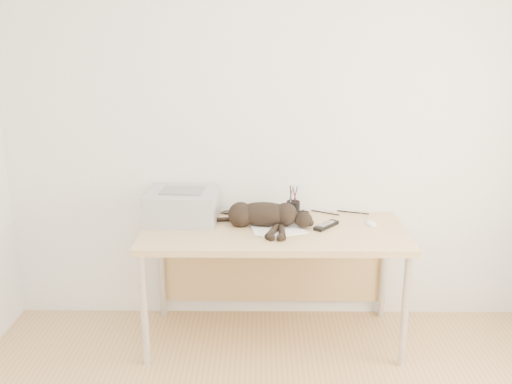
{
  "coord_description": "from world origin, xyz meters",
  "views": [
    {
      "loc": [
        -0.08,
        -1.86,
        1.91
      ],
      "look_at": [
        -0.11,
        1.34,
        0.99
      ],
      "focal_mm": 40.0,
      "sensor_mm": 36.0,
      "label": 1
    }
  ],
  "objects_px": {
    "cat": "(261,216)",
    "mouse": "(371,222)",
    "mug": "(276,212)",
    "printer": "(183,206)",
    "desk": "(273,245)",
    "pen_cup": "(293,210)"
  },
  "relations": [
    {
      "from": "printer",
      "to": "mug",
      "type": "bearing_deg",
      "value": 4.92
    },
    {
      "from": "printer",
      "to": "cat",
      "type": "xyz_separation_m",
      "value": [
        0.49,
        -0.1,
        -0.03
      ]
    },
    {
      "from": "desk",
      "to": "cat",
      "type": "bearing_deg",
      "value": -157.48
    },
    {
      "from": "mug",
      "to": "pen_cup",
      "type": "relative_size",
      "value": 0.43
    },
    {
      "from": "desk",
      "to": "pen_cup",
      "type": "xyz_separation_m",
      "value": [
        0.13,
        0.11,
        0.19
      ]
    },
    {
      "from": "desk",
      "to": "mouse",
      "type": "distance_m",
      "value": 0.62
    },
    {
      "from": "cat",
      "to": "mug",
      "type": "height_order",
      "value": "cat"
    },
    {
      "from": "printer",
      "to": "pen_cup",
      "type": "relative_size",
      "value": 2.08
    },
    {
      "from": "pen_cup",
      "to": "printer",
      "type": "bearing_deg",
      "value": -176.46
    },
    {
      "from": "printer",
      "to": "pen_cup",
      "type": "xyz_separation_m",
      "value": [
        0.7,
        0.04,
        -0.04
      ]
    },
    {
      "from": "desk",
      "to": "mouse",
      "type": "relative_size",
      "value": 14.23
    },
    {
      "from": "desk",
      "to": "cat",
      "type": "distance_m",
      "value": 0.22
    },
    {
      "from": "desk",
      "to": "mouse",
      "type": "xyz_separation_m",
      "value": [
        0.6,
        0.01,
        0.15
      ]
    },
    {
      "from": "desk",
      "to": "mug",
      "type": "distance_m",
      "value": 0.21
    },
    {
      "from": "desk",
      "to": "cat",
      "type": "relative_size",
      "value": 2.28
    },
    {
      "from": "desk",
      "to": "printer",
      "type": "xyz_separation_m",
      "value": [
        -0.57,
        0.07,
        0.23
      ]
    },
    {
      "from": "mug",
      "to": "pen_cup",
      "type": "bearing_deg",
      "value": -3.85
    },
    {
      "from": "cat",
      "to": "mouse",
      "type": "bearing_deg",
      "value": 10.32
    },
    {
      "from": "pen_cup",
      "to": "mug",
      "type": "bearing_deg",
      "value": 176.15
    },
    {
      "from": "desk",
      "to": "mouse",
      "type": "bearing_deg",
      "value": 1.01
    },
    {
      "from": "printer",
      "to": "mouse",
      "type": "xyz_separation_m",
      "value": [
        1.17,
        -0.06,
        -0.08
      ]
    },
    {
      "from": "printer",
      "to": "cat",
      "type": "height_order",
      "value": "printer"
    }
  ]
}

